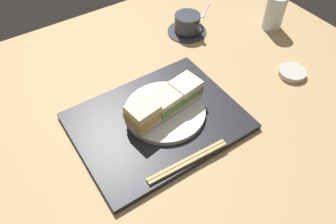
# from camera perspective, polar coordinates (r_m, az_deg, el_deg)

# --- Properties ---
(ground_plane) EXTENTS (1.40, 1.00, 0.03)m
(ground_plane) POSITION_cam_1_polar(r_m,az_deg,el_deg) (0.89, -2.65, 0.96)
(ground_plane) COLOR tan
(serving_tray) EXTENTS (0.41, 0.31, 0.02)m
(serving_tray) POSITION_cam_1_polar(r_m,az_deg,el_deg) (0.83, -1.81, -1.61)
(serving_tray) COLOR black
(serving_tray) RESTS_ON ground_plane
(sandwich_plate) EXTENTS (0.21, 0.21, 0.01)m
(sandwich_plate) POSITION_cam_1_polar(r_m,az_deg,el_deg) (0.83, -0.50, 0.16)
(sandwich_plate) COLOR silver
(sandwich_plate) RESTS_ON serving_tray
(sandwich_near) EXTENTS (0.08, 0.07, 0.06)m
(sandwich_near) POSITION_cam_1_polar(r_m,az_deg,el_deg) (0.77, -4.34, -0.47)
(sandwich_near) COLOR beige
(sandwich_near) RESTS_ON sandwich_plate
(sandwich_middle) EXTENTS (0.08, 0.07, 0.05)m
(sandwich_middle) POSITION_cam_1_polar(r_m,az_deg,el_deg) (0.80, -0.51, 1.66)
(sandwich_middle) COLOR beige
(sandwich_middle) RESTS_ON sandwich_plate
(sandwich_far) EXTENTS (0.08, 0.07, 0.05)m
(sandwich_far) POSITION_cam_1_polar(r_m,az_deg,el_deg) (0.84, 3.04, 3.91)
(sandwich_far) COLOR #EFE5C1
(sandwich_far) RESTS_ON sandwich_plate
(chopsticks_pair) EXTENTS (0.21, 0.02, 0.01)m
(chopsticks_pair) POSITION_cam_1_polar(r_m,az_deg,el_deg) (0.74, 3.45, -8.53)
(chopsticks_pair) COLOR tan
(chopsticks_pair) RESTS_ON serving_tray
(coffee_cup) EXTENTS (0.13, 0.13, 0.06)m
(coffee_cup) POSITION_cam_1_polar(r_m,az_deg,el_deg) (1.11, 3.40, 14.91)
(coffee_cup) COLOR #333842
(coffee_cup) RESTS_ON ground_plane
(drinking_glass) EXTENTS (0.06, 0.06, 0.11)m
(drinking_glass) POSITION_cam_1_polar(r_m,az_deg,el_deg) (1.17, 18.02, 16.16)
(drinking_glass) COLOR silver
(drinking_glass) RESTS_ON ground_plane
(small_sauce_dish) EXTENTS (0.08, 0.08, 0.02)m
(small_sauce_dish) POSITION_cam_1_polar(r_m,az_deg,el_deg) (1.02, 20.75, 6.42)
(small_sauce_dish) COLOR beige
(small_sauce_dish) RESTS_ON ground_plane
(teaspoon) EXTENTS (0.09, 0.07, 0.01)m
(teaspoon) POSITION_cam_1_polar(r_m,az_deg,el_deg) (1.22, 6.25, 16.74)
(teaspoon) COLOR silver
(teaspoon) RESTS_ON ground_plane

